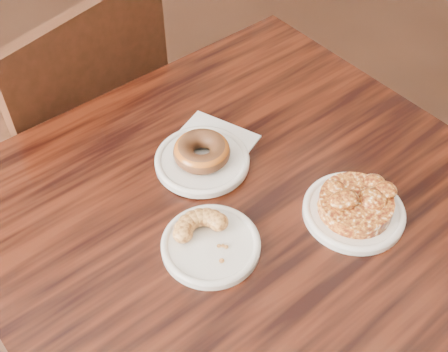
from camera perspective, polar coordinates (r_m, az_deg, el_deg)
floor at (r=1.68m, az=7.68°, el=-15.36°), size 5.00×5.00×0.00m
cafe_table at (r=1.26m, az=2.59°, el=-14.39°), size 0.95×0.95×0.75m
chair_far at (r=1.57m, az=-16.23°, el=4.07°), size 0.60×0.60×0.90m
napkin at (r=1.05m, az=-1.45°, el=3.10°), size 0.19×0.19×0.00m
plate_donut at (r=1.01m, az=-2.24°, el=1.56°), size 0.17×0.17×0.01m
plate_cruller at (r=0.90m, az=-1.35°, el=-7.05°), size 0.16×0.16×0.01m
plate_fritter at (r=0.96m, az=13.02°, el=-3.57°), size 0.17×0.17×0.01m
glazed_donut at (r=0.99m, az=-2.28°, el=2.52°), size 0.10×0.10×0.04m
apple_fritter at (r=0.94m, az=13.28°, el=-2.58°), size 0.17×0.17×0.04m
cruller_fragment at (r=0.88m, az=-1.37°, el=-6.28°), size 0.11×0.11×0.03m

